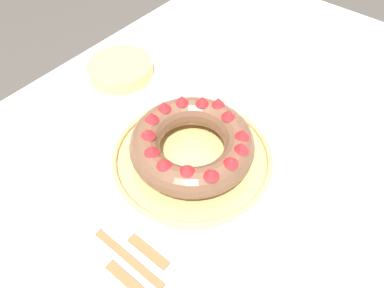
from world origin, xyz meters
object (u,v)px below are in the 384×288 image
side_bowl (121,69)px  napkin (255,90)px  serving_knife (111,266)px  serving_dish (192,157)px  fork (110,242)px  bundt_cake (192,143)px  cake_knife (132,239)px

side_bowl → napkin: size_ratio=0.99×
serving_knife → napkin: size_ratio=1.41×
serving_dish → side_bowl: (0.10, 0.32, 0.01)m
serving_dish → side_bowl: size_ratio=2.02×
fork → serving_knife: size_ratio=0.92×
fork → side_bowl: 0.48m
fork → side_bowl: size_ratio=1.32×
serving_knife → fork: bearing=53.4°
bundt_cake → napkin: size_ratio=1.50×
cake_knife → side_bowl: (0.31, 0.36, 0.01)m
bundt_cake → serving_knife: (-0.27, -0.04, -0.05)m
fork → serving_knife: 0.04m
cake_knife → fork: bearing=134.4°
fork → napkin: 0.51m
bundt_cake → cake_knife: 0.22m
serving_dish → bundt_cake: bearing=-58.1°
bundt_cake → serving_knife: size_ratio=1.06×
serving_knife → side_bowl: 0.52m
bundt_cake → cake_knife: bearing=-171.4°
fork → napkin: fork is taller
side_bowl → cake_knife: bearing=-131.4°
bundt_cake → fork: bearing=-178.7°
fork → side_bowl: side_bowl is taller
serving_dish → cake_knife: (-0.21, -0.03, -0.01)m
serving_dish → bundt_cake: bundt_cake is taller
serving_knife → napkin: serving_knife is taller
serving_dish → serving_knife: (-0.27, -0.04, -0.01)m
cake_knife → serving_dish: bearing=3.8°
bundt_cake → napkin: 0.28m
serving_dish → napkin: 0.27m
bundt_cake → serving_knife: 0.28m
side_bowl → napkin: bearing=-61.3°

